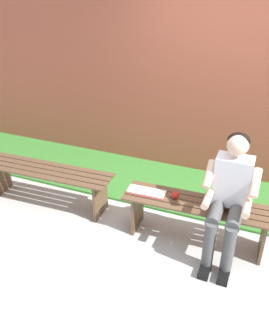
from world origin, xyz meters
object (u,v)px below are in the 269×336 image
(bench_near, at_px, (198,213))
(apple, at_px, (175,195))
(bench_far, at_px, (47,178))
(person_seated, at_px, (229,195))
(book_open, at_px, (146,192))

(bench_near, xyz_separation_m, apple, (0.25, 0.01, 0.16))
(bench_far, xyz_separation_m, apple, (-1.60, 0.01, 0.16))
(person_seated, bearing_deg, apple, -9.61)
(bench_near, relative_size, book_open, 3.79)
(person_seated, bearing_deg, bench_near, -19.68)
(bench_far, distance_m, person_seated, 2.17)
(apple, bearing_deg, book_open, 2.04)
(bench_far, relative_size, book_open, 3.97)
(bench_near, relative_size, person_seated, 1.23)
(bench_far, relative_size, person_seated, 1.29)
(bench_near, xyz_separation_m, bench_far, (1.85, -0.00, 0.00))
(bench_near, distance_m, person_seated, 0.47)
(bench_far, bearing_deg, person_seated, 177.25)
(apple, bearing_deg, bench_near, -177.38)
(book_open, bearing_deg, bench_far, -3.22)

